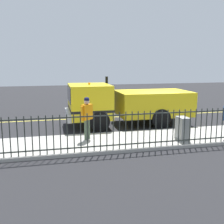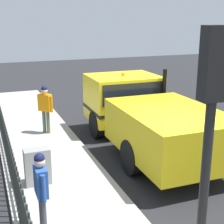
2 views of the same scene
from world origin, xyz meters
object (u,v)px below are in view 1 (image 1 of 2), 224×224
Objects in this scene: work_truck at (121,102)px; traffic_cone at (77,113)px; utility_cabinet at (183,128)px; worker_standing at (87,114)px.

work_truck is 2.96m from traffic_cone.
traffic_cone is (-2.01, -2.00, -0.87)m from work_truck.
utility_cabinet is 1.41× the size of traffic_cone.
worker_standing is 2.65× the size of traffic_cone.
worker_standing is at bearing -1.58° from traffic_cone.
worker_standing is at bearing -103.83° from utility_cabinet.
worker_standing is (2.70, -2.13, -0.02)m from work_truck.
work_truck reaches higher than worker_standing.
work_truck is at bearing 44.89° from traffic_cone.
utility_cabinet is at bearing -55.96° from worker_standing.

